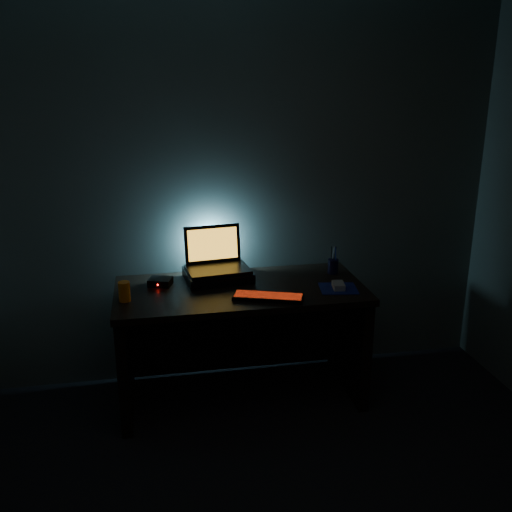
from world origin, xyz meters
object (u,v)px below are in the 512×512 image
(pen_cup, at_px, (333,266))
(router, at_px, (160,282))
(juice_glass, at_px, (124,292))
(laptop, at_px, (216,259))
(keyboard, at_px, (268,297))
(mouse, at_px, (338,286))

(pen_cup, relative_size, router, 0.59)
(juice_glass, bearing_deg, pen_cup, 9.87)
(laptop, bearing_deg, pen_cup, -12.38)
(keyboard, height_order, juice_glass, juice_glass)
(router, bearing_deg, laptop, 31.96)
(mouse, relative_size, router, 0.69)
(mouse, bearing_deg, juice_glass, -173.05)
(laptop, relative_size, router, 2.53)
(keyboard, xyz_separation_m, pen_cup, (0.50, 0.35, 0.04))
(mouse, height_order, juice_glass, juice_glass)
(router, bearing_deg, mouse, 4.44)
(mouse, bearing_deg, laptop, 162.59)
(pen_cup, bearing_deg, laptop, 174.38)
(pen_cup, bearing_deg, mouse, -101.17)
(juice_glass, xyz_separation_m, router, (0.21, 0.22, -0.03))
(laptop, xyz_separation_m, router, (-0.35, -0.09, -0.10))
(mouse, relative_size, juice_glass, 0.97)
(juice_glass, distance_m, router, 0.30)
(laptop, relative_size, mouse, 3.68)
(laptop, height_order, router, laptop)
(keyboard, distance_m, juice_glass, 0.82)
(mouse, distance_m, juice_glass, 1.26)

